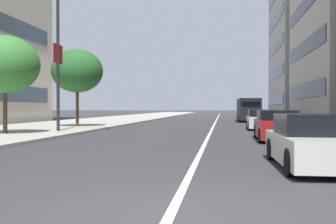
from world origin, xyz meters
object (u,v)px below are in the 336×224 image
car_lead_in_lane (261,120)px  street_tree_far_plaza (5,65)px  car_following_behind (277,126)px  car_mid_block_traffic (314,143)px  street_lamp_with_banners (64,41)px  delivery_van_ahead (248,109)px  street_tree_near_plaza_corner (77,71)px

car_lead_in_lane → street_tree_far_plaza: bearing=122.1°
car_following_behind → street_tree_far_plaza: (0.49, 13.73, 3.10)m
car_mid_block_traffic → street_lamp_with_banners: size_ratio=0.48×
car_mid_block_traffic → delivery_van_ahead: (31.57, -0.44, 0.70)m
street_lamp_with_banners → car_lead_in_lane: bearing=-63.8°
street_tree_far_plaza → street_tree_near_plaza_corner: size_ratio=0.91×
delivery_van_ahead → street_lamp_with_banners: street_lamp_with_banners is taller
delivery_van_ahead → car_lead_in_lane: bearing=179.0°
street_lamp_with_banners → street_tree_near_plaza_corner: 5.76m
car_mid_block_traffic → delivery_van_ahead: 31.58m
delivery_van_ahead → car_mid_block_traffic: bearing=178.4°
street_tree_far_plaza → car_mid_block_traffic: bearing=-122.6°
street_tree_near_plaza_corner → car_lead_in_lane: bearing=-88.6°
car_lead_in_lane → street_lamp_with_banners: bearing=117.5°
street_lamp_with_banners → street_tree_near_plaza_corner: street_lamp_with_banners is taller
car_mid_block_traffic → car_following_behind: size_ratio=0.95×
car_following_behind → street_tree_near_plaza_corner: (8.50, 12.92, 3.51)m
car_mid_block_traffic → street_tree_near_plaza_corner: (16.66, 12.72, 3.54)m
car_following_behind → delivery_van_ahead: delivery_van_ahead is taller
delivery_van_ahead → street_tree_near_plaza_corner: (-14.91, 13.16, 2.84)m
delivery_van_ahead → street_lamp_with_banners: (-20.38, 11.80, 4.05)m
car_mid_block_traffic → delivery_van_ahead: size_ratio=0.68×
delivery_van_ahead → street_tree_far_plaza: bearing=147.9°
car_following_behind → car_mid_block_traffic: bearing=179.5°
delivery_van_ahead → street_lamp_with_banners: bearing=149.1°
car_lead_in_lane → street_tree_near_plaza_corner: street_tree_near_plaza_corner is taller
delivery_van_ahead → street_tree_near_plaza_corner: size_ratio=1.11×
car_mid_block_traffic → car_lead_in_lane: (16.98, -0.38, 0.03)m
street_tree_far_plaza → car_lead_in_lane: bearing=-59.1°
car_mid_block_traffic → delivery_van_ahead: bearing=-2.2°
car_mid_block_traffic → delivery_van_ahead: delivery_van_ahead is taller
street_lamp_with_banners → car_mid_block_traffic: bearing=-134.6°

